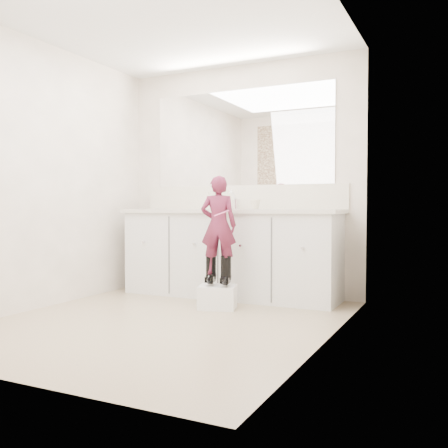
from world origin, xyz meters
The scene contains 19 objects.
floor centered at (0.00, 0.00, 0.00)m, with size 3.00×3.00×0.00m, color #846E56.
ceiling centered at (0.00, 0.00, 2.40)m, with size 3.00×3.00×0.00m, color white.
wall_back centered at (0.00, 1.50, 1.20)m, with size 2.60×2.60×0.00m, color beige.
wall_front centered at (0.00, -1.50, 1.20)m, with size 2.60×2.60×0.00m, color beige.
wall_left centered at (-1.30, 0.00, 1.20)m, with size 3.00×3.00×0.00m, color beige.
wall_right centered at (1.30, 0.00, 1.20)m, with size 3.00×3.00×0.00m, color beige.
vanity_cabinet centered at (0.00, 1.23, 0.42)m, with size 2.20×0.55×0.85m, color silver.
countertop centered at (0.00, 1.21, 0.87)m, with size 2.28×0.58×0.04m, color beige.
backsplash centered at (0.00, 1.49, 1.02)m, with size 2.28×0.03×0.25m, color beige.
mirror centered at (0.00, 1.49, 1.64)m, with size 2.00×0.02×1.00m, color white.
dot_panel centered at (0.00, -1.49, 1.65)m, with size 2.00×0.01×1.20m, color #472819.
faucet centered at (0.00, 1.38, 0.94)m, with size 0.08×0.08×0.10m, color silver.
cup centered at (0.25, 1.29, 0.94)m, with size 0.10×0.10×0.10m, color beige.
soap_bottle centered at (-0.21, 1.18, 0.98)m, with size 0.08×0.08×0.18m, color beige.
step_stool centered at (0.15, 0.64, 0.10)m, with size 0.32×0.27×0.21m, color white.
boot_left centered at (0.07, 0.66, 0.34)m, with size 0.10×0.18×0.27m, color black, non-canonical shape.
boot_right centered at (0.22, 0.66, 0.34)m, with size 0.10×0.18×0.27m, color black, non-canonical shape.
toddler centered at (0.15, 0.66, 0.75)m, with size 0.32×0.21×0.88m, color #952D53.
toothbrush centered at (0.22, 0.58, 0.86)m, with size 0.01×0.01×0.14m, color #EC5C9A.
Camera 1 is at (2.13, -3.34, 0.92)m, focal length 40.00 mm.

